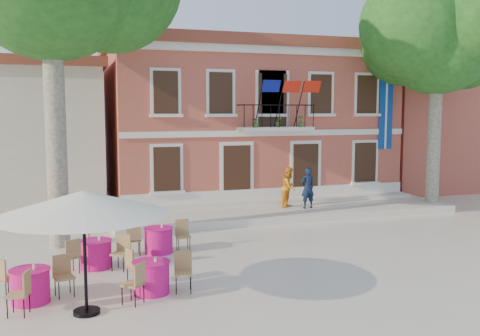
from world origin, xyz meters
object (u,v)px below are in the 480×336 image
pedestrian_orange (289,187)px  cafe_table_2 (151,276)px  plane_tree_east (438,35)px  patio_umbrella (83,203)px  cafe_table_0 (30,284)px  cafe_table_3 (159,239)px  pedestrian_navy (308,188)px  cafe_table_1 (96,252)px

pedestrian_orange → cafe_table_2: pedestrian_orange is taller
plane_tree_east → patio_umbrella: (-14.76, -7.93, -5.08)m
patio_umbrella → pedestrian_orange: bearing=46.2°
cafe_table_0 → cafe_table_3: same height
pedestrian_navy → cafe_table_2: size_ratio=0.91×
patio_umbrella → pedestrian_navy: (8.97, 8.25, -1.23)m
plane_tree_east → cafe_table_1: plane_tree_east is taller
pedestrian_navy → cafe_table_0: 12.45m
plane_tree_east → patio_umbrella: 17.51m
cafe_table_0 → cafe_table_1: 2.76m
patio_umbrella → cafe_table_1: (0.36, 3.36, -1.94)m
pedestrian_navy → cafe_table_3: (-6.73, -3.88, -0.72)m
pedestrian_navy → patio_umbrella: bearing=35.8°
pedestrian_navy → cafe_table_0: (-10.14, -7.19, -0.71)m
patio_umbrella → cafe_table_2: size_ratio=1.93×
cafe_table_3 → pedestrian_navy: bearing=29.9°
plane_tree_east → cafe_table_1: 16.66m
pedestrian_navy → pedestrian_orange: size_ratio=1.01×
pedestrian_navy → cafe_table_2: bearing=37.9°
plane_tree_east → pedestrian_navy: size_ratio=6.01×
plane_tree_east → pedestrian_orange: (-6.40, 0.80, -6.32)m
cafe_table_3 → cafe_table_0: bearing=-135.9°
pedestrian_orange → cafe_table_3: 7.55m
pedestrian_navy → cafe_table_3: pedestrian_navy is taller
cafe_table_1 → cafe_table_3: (1.88, 1.01, -0.01)m
patio_umbrella → cafe_table_0: 2.50m
pedestrian_orange → cafe_table_3: bearing=172.7°
plane_tree_east → pedestrian_orange: plane_tree_east is taller
pedestrian_orange → cafe_table_0: pedestrian_orange is taller
plane_tree_east → cafe_table_0: (-15.93, -6.87, -7.02)m
cafe_table_0 → cafe_table_2: (2.66, -0.22, 0.00)m
cafe_table_0 → cafe_table_1: size_ratio=0.97×
pedestrian_navy → plane_tree_east: bearing=170.1°
cafe_table_0 → cafe_table_3: 4.76m
pedestrian_navy → cafe_table_1: bearing=22.8°
patio_umbrella → cafe_table_3: (2.25, 4.37, -1.95)m
cafe_table_2 → cafe_table_0: bearing=175.3°
cafe_table_2 → cafe_table_1: bearing=114.2°
cafe_table_1 → cafe_table_2: 2.76m
patio_umbrella → cafe_table_2: (1.50, 0.84, -1.94)m
plane_tree_east → cafe_table_3: 14.79m
pedestrian_orange → cafe_table_2: size_ratio=0.90×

